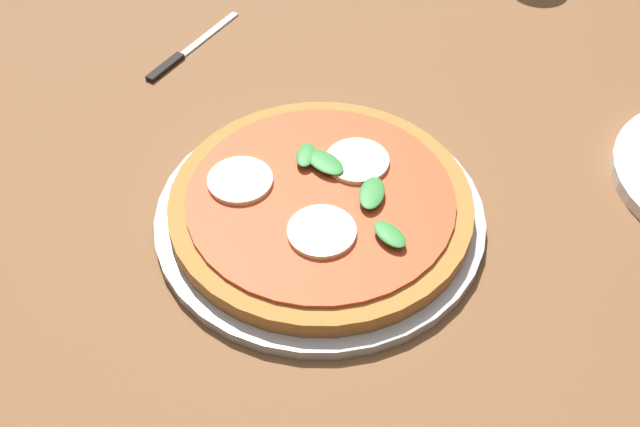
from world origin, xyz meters
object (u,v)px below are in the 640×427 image
dining_table (306,302)px  knife (183,54)px  serving_tray (320,216)px  pizza (320,204)px

dining_table → knife: size_ratio=11.71×
dining_table → knife: (-0.34, -0.06, 0.08)m
serving_tray → pizza: (-0.00, 0.00, 0.02)m
dining_table → pizza: size_ratio=5.35×
dining_table → pizza: 0.11m
pizza → serving_tray: bearing=-69.5°
dining_table → pizza: (-0.03, 0.02, 0.10)m
dining_table → pizza: bearing=144.0°
dining_table → knife: bearing=-170.0°
serving_tray → knife: size_ratio=2.40×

